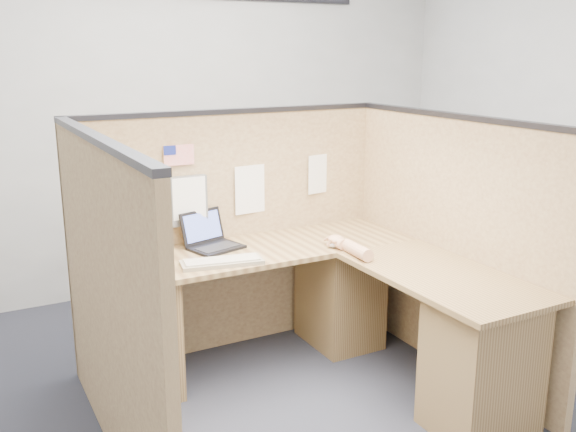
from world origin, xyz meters
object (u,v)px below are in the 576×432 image
l_desk (315,318)px  mouse (336,243)px  laptop (213,238)px  keyboard (222,262)px

l_desk → mouse: 0.48m
laptop → l_desk: bearing=-70.5°
l_desk → mouse: size_ratio=17.74×
laptop → keyboard: laptop is taller
l_desk → mouse: bearing=37.5°
keyboard → mouse: mouse is taller
l_desk → laptop: 0.78m
l_desk → laptop: size_ratio=5.52×
l_desk → laptop: laptop is taller
mouse → l_desk: bearing=-142.5°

